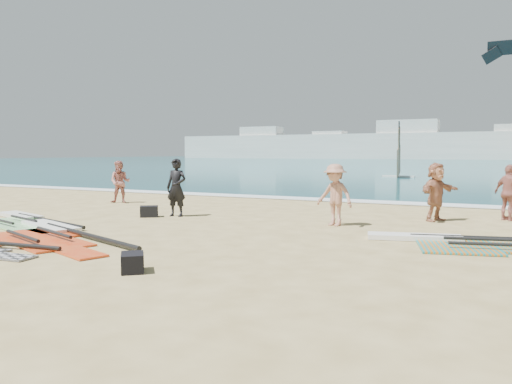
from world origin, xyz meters
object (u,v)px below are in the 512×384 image
at_px(gear_bag_far, 132,263).
at_px(person_wetsuit, 176,188).
at_px(beachgoer_left, 120,182).
at_px(beachgoer_mid, 335,195).
at_px(rig_orange, 463,243).
at_px(rig_green, 20,220).
at_px(beachgoer_back, 509,193).
at_px(gear_bag_near, 149,211).
at_px(rig_red, 49,234).
at_px(beachgoer_right, 436,192).

bearing_deg(gear_bag_far, person_wetsuit, 119.69).
distance_m(beachgoer_left, beachgoer_mid, 10.52).
height_order(rig_orange, person_wetsuit, person_wetsuit).
height_order(gear_bag_far, beachgoer_left, beachgoer_left).
bearing_deg(rig_green, person_wetsuit, 59.23).
height_order(beachgoer_mid, beachgoer_back, beachgoer_mid).
distance_m(person_wetsuit, beachgoer_mid, 5.46).
bearing_deg(gear_bag_near, beachgoer_mid, 7.75).
bearing_deg(rig_red, beachgoer_left, 138.93).
xyz_separation_m(rig_green, gear_bag_near, (2.81, 2.79, 0.14)).
bearing_deg(gear_bag_far, beachgoer_right, 66.78).
relative_size(gear_bag_near, beachgoer_mid, 0.32).
bearing_deg(gear_bag_far, rig_red, 155.28).
xyz_separation_m(rig_red, beachgoer_back, (10.70, 8.60, 0.84)).
bearing_deg(rig_red, beachgoer_mid, 59.26).
bearing_deg(gear_bag_near, beachgoer_right, 20.33).
distance_m(gear_bag_far, person_wetsuit, 7.93).
bearing_deg(gear_bag_near, rig_red, -88.44).
bearing_deg(beachgoer_right, rig_orange, -137.21).
bearing_deg(beachgoer_mid, gear_bag_far, -85.87).
xyz_separation_m(rig_red, gear_bag_far, (4.54, -2.09, 0.12)).
xyz_separation_m(rig_orange, beachgoer_mid, (-3.65, 1.58, 0.87)).
height_order(rig_red, gear_bag_far, gear_bag_far).
height_order(rig_red, person_wetsuit, person_wetsuit).
height_order(rig_red, beachgoer_mid, beachgoer_mid).
xyz_separation_m(gear_bag_near, beachgoer_left, (-4.06, 3.16, 0.72)).
relative_size(gear_bag_near, beachgoer_right, 0.32).
bearing_deg(gear_bag_near, beachgoer_back, 22.01).
bearing_deg(rig_orange, person_wetsuit, 157.76).
xyz_separation_m(rig_orange, gear_bag_near, (-9.85, 0.74, 0.14)).
height_order(person_wetsuit, beachgoer_back, person_wetsuit).
bearing_deg(person_wetsuit, rig_green, -142.00).
height_order(rig_green, rig_red, rig_red).
relative_size(beachgoer_left, beachgoer_back, 1.01).
bearing_deg(beachgoer_mid, person_wetsuit, -160.40).
height_order(rig_orange, beachgoer_mid, beachgoer_mid).
distance_m(gear_bag_far, beachgoer_left, 12.89).
bearing_deg(gear_bag_far, rig_orange, 47.01).
bearing_deg(beachgoer_right, person_wetsuit, 136.09).
bearing_deg(gear_bag_near, gear_bag_far, -53.63).
height_order(rig_red, beachgoer_left, beachgoer_left).
xyz_separation_m(rig_orange, beachgoer_back, (0.97, 5.11, 0.85)).
relative_size(rig_red, gear_bag_near, 10.10).
bearing_deg(gear_bag_far, beachgoer_left, 132.59).
bearing_deg(beachgoer_left, rig_red, -85.64).
bearing_deg(beachgoer_right, gear_bag_far, -175.82).
bearing_deg(rig_red, rig_green, 173.36).
relative_size(gear_bag_far, person_wetsuit, 0.29).
bearing_deg(rig_red, beachgoer_back, 58.25).
height_order(rig_green, gear_bag_near, gear_bag_near).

